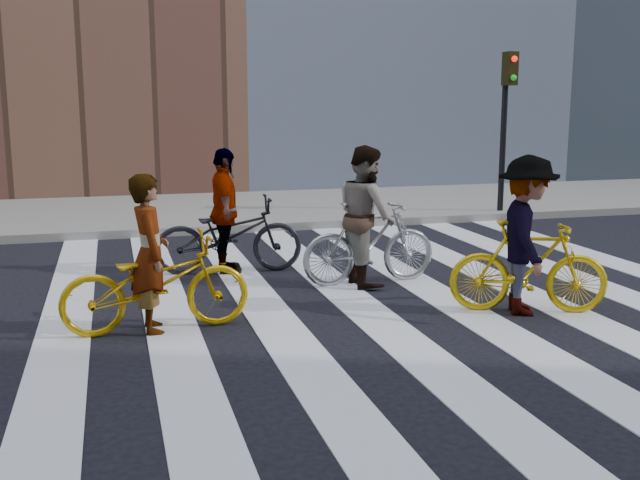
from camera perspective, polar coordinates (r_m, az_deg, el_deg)
name	(u,v)px	position (r m, az deg, el deg)	size (l,w,h in m)	color
ground	(396,298)	(9.25, 5.80, -4.39)	(100.00, 100.00, 0.00)	black
sidewalk_far	(270,208)	(16.31, -3.83, 2.43)	(100.00, 5.00, 0.15)	gray
zebra_crosswalk	(396,297)	(9.24, 5.80, -4.35)	(8.25, 10.00, 0.01)	white
traffic_signal	(507,106)	(15.65, 14.03, 9.91)	(0.22, 0.42, 3.33)	black
bike_yellow_left	(156,283)	(7.96, -12.39, -3.24)	(0.68, 1.94, 1.02)	#C4960A
bike_silver_mid	(369,243)	(9.80, 3.78, -0.22)	(0.52, 1.82, 1.10)	#A6AAB0
bike_yellow_right	(529,267)	(8.77, 15.61, -1.99)	(0.50, 1.76, 1.06)	#E0B40C
bike_dark_rear	(229,235)	(10.49, -6.96, 0.38)	(0.71, 2.04, 1.07)	black
rider_left	(150,254)	(7.89, -12.85, -1.03)	(0.60, 0.40, 1.65)	slate
rider_mid	(366,216)	(9.72, 3.53, 1.87)	(0.89, 0.69, 1.82)	slate
rider_right	(526,235)	(8.68, 15.45, 0.35)	(1.16, 0.67, 1.79)	slate
rider_rear	(225,211)	(10.43, -7.27, 2.18)	(1.02, 0.43, 1.74)	slate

